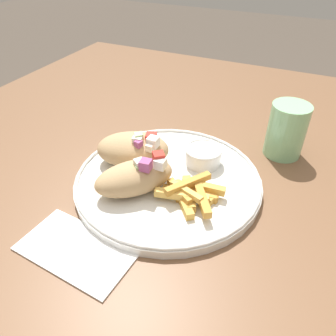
{
  "coord_description": "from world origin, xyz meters",
  "views": [
    {
      "loc": [
        0.14,
        -0.39,
        1.11
      ],
      "look_at": [
        -0.04,
        -0.01,
        0.79
      ],
      "focal_mm": 35.0,
      "sensor_mm": 36.0,
      "label": 1
    }
  ],
  "objects_px": {
    "pita_sandwich_near": "(135,177)",
    "pita_sandwich_far": "(132,150)",
    "fries_pile": "(190,193)",
    "water_glass": "(286,133)",
    "plate": "(168,180)",
    "sauce_ramekin": "(201,154)"
  },
  "relations": [
    {
      "from": "fries_pile",
      "to": "sauce_ramekin",
      "type": "xyz_separation_m",
      "value": [
        -0.02,
        0.09,
        0.01
      ]
    },
    {
      "from": "water_glass",
      "to": "pita_sandwich_far",
      "type": "bearing_deg",
      "value": -144.14
    },
    {
      "from": "sauce_ramekin",
      "to": "plate",
      "type": "bearing_deg",
      "value": -117.4
    },
    {
      "from": "pita_sandwich_near",
      "to": "sauce_ramekin",
      "type": "xyz_separation_m",
      "value": [
        0.07,
        0.11,
        -0.01
      ]
    },
    {
      "from": "pita_sandwich_far",
      "to": "fries_pile",
      "type": "relative_size",
      "value": 1.46
    },
    {
      "from": "pita_sandwich_near",
      "to": "water_glass",
      "type": "height_order",
      "value": "water_glass"
    },
    {
      "from": "water_glass",
      "to": "sauce_ramekin",
      "type": "bearing_deg",
      "value": -138.0
    },
    {
      "from": "pita_sandwich_far",
      "to": "fries_pile",
      "type": "height_order",
      "value": "pita_sandwich_far"
    },
    {
      "from": "fries_pile",
      "to": "pita_sandwich_far",
      "type": "bearing_deg",
      "value": 161.7
    },
    {
      "from": "pita_sandwich_near",
      "to": "sauce_ramekin",
      "type": "distance_m",
      "value": 0.13
    },
    {
      "from": "pita_sandwich_far",
      "to": "water_glass",
      "type": "distance_m",
      "value": 0.28
    },
    {
      "from": "pita_sandwich_near",
      "to": "pita_sandwich_far",
      "type": "bearing_deg",
      "value": 75.18
    },
    {
      "from": "plate",
      "to": "fries_pile",
      "type": "xyz_separation_m",
      "value": [
        0.05,
        -0.03,
        0.01
      ]
    },
    {
      "from": "pita_sandwich_far",
      "to": "water_glass",
      "type": "bearing_deg",
      "value": 14.39
    },
    {
      "from": "plate",
      "to": "sauce_ramekin",
      "type": "bearing_deg",
      "value": 62.6
    },
    {
      "from": "sauce_ramekin",
      "to": "water_glass",
      "type": "distance_m",
      "value": 0.17
    },
    {
      "from": "fries_pile",
      "to": "pita_sandwich_near",
      "type": "bearing_deg",
      "value": -168.04
    },
    {
      "from": "pita_sandwich_far",
      "to": "water_glass",
      "type": "relative_size",
      "value": 1.43
    },
    {
      "from": "plate",
      "to": "sauce_ramekin",
      "type": "height_order",
      "value": "sauce_ramekin"
    },
    {
      "from": "pita_sandwich_near",
      "to": "water_glass",
      "type": "bearing_deg",
      "value": 1.5
    },
    {
      "from": "pita_sandwich_far",
      "to": "pita_sandwich_near",
      "type": "bearing_deg",
      "value": -77.95
    },
    {
      "from": "plate",
      "to": "fries_pile",
      "type": "distance_m",
      "value": 0.06
    }
  ]
}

